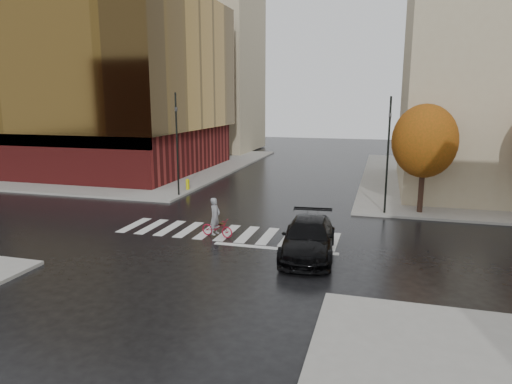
# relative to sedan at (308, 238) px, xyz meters

# --- Properties ---
(ground) EXTENTS (120.00, 120.00, 0.00)m
(ground) POSITION_rel_sedan_xyz_m (-4.67, 1.80, -0.81)
(ground) COLOR black
(ground) RESTS_ON ground
(sidewalk_nw) EXTENTS (30.00, 30.00, 0.15)m
(sidewalk_nw) POSITION_rel_sedan_xyz_m (-25.67, 22.80, -0.74)
(sidewalk_nw) COLOR gray
(sidewalk_nw) RESTS_ON ground
(crosswalk) EXTENTS (12.00, 3.00, 0.01)m
(crosswalk) POSITION_rel_sedan_xyz_m (-4.67, 2.30, -0.81)
(crosswalk) COLOR silver
(crosswalk) RESTS_ON ground
(office_glass) EXTENTS (27.00, 19.00, 16.00)m
(office_glass) POSITION_rel_sedan_xyz_m (-26.67, 19.79, 7.47)
(office_glass) COLOR maroon
(office_glass) RESTS_ON sidewalk_nw
(building_nw_far) EXTENTS (14.00, 12.00, 20.00)m
(building_nw_far) POSITION_rel_sedan_xyz_m (-20.67, 38.80, 9.34)
(building_nw_far) COLOR tan
(building_nw_far) RESTS_ON sidewalk_nw
(tree_ne_a) EXTENTS (3.80, 3.80, 6.50)m
(tree_ne_a) POSITION_rel_sedan_xyz_m (5.33, 9.20, 3.64)
(tree_ne_a) COLOR black
(tree_ne_a) RESTS_ON sidewalk_ne
(sedan) EXTENTS (2.73, 5.77, 1.62)m
(sedan) POSITION_rel_sedan_xyz_m (0.00, 0.00, 0.00)
(sedan) COLOR black
(sedan) RESTS_ON ground
(cyclist) EXTENTS (1.86, 0.94, 2.02)m
(cyclist) POSITION_rel_sedan_xyz_m (-4.98, 1.53, -0.12)
(cyclist) COLOR maroon
(cyclist) RESTS_ON ground
(traffic_light_nw) EXTENTS (0.20, 0.17, 7.19)m
(traffic_light_nw) POSITION_rel_sedan_xyz_m (-10.97, 9.80, 3.42)
(traffic_light_nw) COLOR black
(traffic_light_nw) RESTS_ON sidewalk_nw
(traffic_light_ne) EXTENTS (0.18, 0.20, 6.92)m
(traffic_light_ne) POSITION_rel_sedan_xyz_m (3.28, 8.40, 3.24)
(traffic_light_ne) COLOR black
(traffic_light_ne) RESTS_ON sidewalk_ne
(fire_hydrant) EXTENTS (0.29, 0.29, 0.82)m
(fire_hydrant) POSITION_rel_sedan_xyz_m (-11.17, 11.80, -0.21)
(fire_hydrant) COLOR #BBB80B
(fire_hydrant) RESTS_ON sidewalk_nw
(manhole) EXTENTS (0.69, 0.69, 0.01)m
(manhole) POSITION_rel_sedan_xyz_m (-5.55, 3.80, -0.81)
(manhole) COLOR #433118
(manhole) RESTS_ON ground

